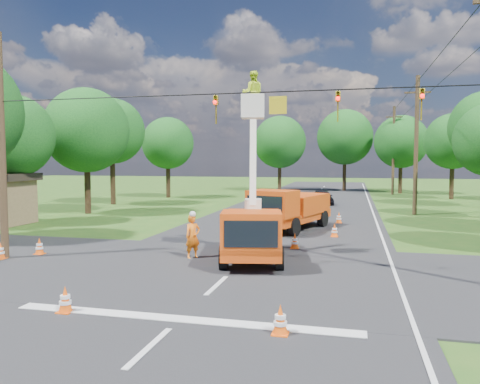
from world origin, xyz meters
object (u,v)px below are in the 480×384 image
(second_truck, at_px, (289,208))
(tree_left_c, at_px, (11,136))
(pole_left, at_px, (2,147))
(tree_left_e, at_px, (112,131))
(tree_right_e, at_px, (453,141))
(traffic_cone_3, at_px, (335,230))
(traffic_cone_2, at_px, (295,241))
(pole_right_far, at_px, (393,150))
(traffic_cone_4, at_px, (39,246))
(tree_left_d, at_px, (86,131))
(tree_left_f, at_px, (168,143))
(traffic_cone_1, at_px, (280,320))
(ground_worker, at_px, (193,237))
(tree_far_a, at_px, (280,142))
(traffic_cone_6, at_px, (339,218))
(tree_far_b, at_px, (345,137))
(tree_far_c, at_px, (401,142))
(bucket_truck, at_px, (252,220))
(pole_right_mid, at_px, (416,144))
(traffic_cone_0, at_px, (65,300))
(distant_car, at_px, (323,197))
(traffic_cone_5, at_px, (0,251))

(second_truck, xyz_separation_m, tree_left_c, (-17.14, -1.24, 4.19))
(pole_left, relative_size, tree_left_e, 0.96)
(tree_right_e, bearing_deg, tree_left_c, -139.37)
(traffic_cone_3, xyz_separation_m, tree_right_e, (10.57, 26.56, 5.45))
(traffic_cone_2, height_order, pole_right_far, pole_right_far)
(traffic_cone_4, height_order, tree_left_d, tree_left_d)
(tree_left_f, bearing_deg, second_truck, -51.99)
(traffic_cone_1, height_order, tree_left_e, tree_left_e)
(ground_worker, height_order, tree_far_a, tree_far_a)
(traffic_cone_6, distance_m, tree_far_b, 31.80)
(pole_left, xyz_separation_m, tree_far_c, (19.00, 42.00, 1.56))
(traffic_cone_4, distance_m, tree_left_f, 30.14)
(bucket_truck, relative_size, traffic_cone_6, 10.58)
(bucket_truck, distance_m, pole_left, 10.40)
(pole_right_far, bearing_deg, traffic_cone_6, -101.27)
(traffic_cone_1, bearing_deg, pole_right_mid, 76.95)
(bucket_truck, distance_m, traffic_cone_1, 8.08)
(pole_left, bearing_deg, traffic_cone_3, 33.53)
(ground_worker, distance_m, tree_far_a, 41.62)
(traffic_cone_2, bearing_deg, traffic_cone_6, 79.69)
(traffic_cone_2, relative_size, tree_left_d, 0.08)
(pole_right_far, bearing_deg, pole_right_mid, -90.00)
(tree_left_e, xyz_separation_m, tree_right_e, (30.60, 13.00, -0.68))
(second_truck, height_order, traffic_cone_2, second_truck)
(second_truck, distance_m, ground_worker, 8.88)
(traffic_cone_4, height_order, traffic_cone_6, same)
(tree_left_e, bearing_deg, pole_right_mid, -4.52)
(second_truck, height_order, traffic_cone_6, second_truck)
(traffic_cone_4, height_order, pole_left, pole_left)
(pole_left, height_order, tree_far_b, tree_far_b)
(traffic_cone_0, bearing_deg, distant_car, 81.71)
(distant_car, xyz_separation_m, traffic_cone_4, (-10.13, -25.19, -0.29))
(ground_worker, distance_m, pole_right_far, 39.86)
(distant_car, bearing_deg, pole_right_mid, -53.91)
(tree_far_b, bearing_deg, tree_right_e, -42.80)
(traffic_cone_1, distance_m, traffic_cone_2, 10.38)
(traffic_cone_0, xyz_separation_m, traffic_cone_6, (6.40, 19.23, 0.00))
(distant_car, xyz_separation_m, tree_right_e, (12.31, 8.83, 5.16))
(ground_worker, relative_size, pole_left, 0.20)
(pole_right_mid, bearing_deg, tree_far_a, 120.41)
(traffic_cone_5, height_order, tree_right_e, tree_right_e)
(traffic_cone_3, height_order, tree_left_f, tree_left_f)
(traffic_cone_0, distance_m, tree_far_c, 49.35)
(tree_far_a, relative_size, tree_far_b, 0.92)
(pole_right_far, bearing_deg, traffic_cone_2, -101.03)
(traffic_cone_3, relative_size, tree_right_e, 0.08)
(tree_left_e, height_order, tree_right_e, tree_left_e)
(tree_left_d, bearing_deg, distant_car, 34.11)
(traffic_cone_4, relative_size, pole_left, 0.08)
(pole_right_far, bearing_deg, traffic_cone_0, -104.36)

